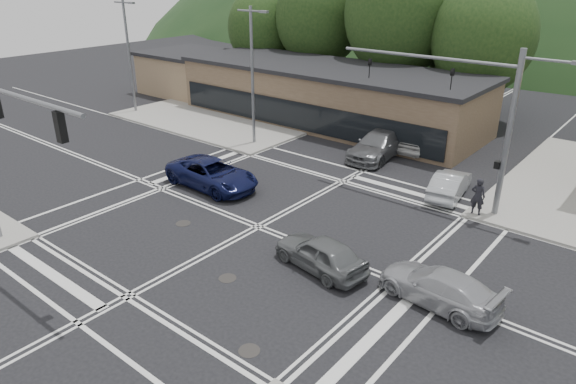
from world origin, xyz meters
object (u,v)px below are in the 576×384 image
Objects in this scene: car_queue_a at (450,184)px; car_northbound at (378,145)px; car_silver_east at (439,287)px; car_queue_b at (420,140)px; car_grey_center at (321,253)px; pedestrian at (478,196)px; car_blue_west at (212,174)px.

car_queue_a is 6.77m from car_northbound.
car_queue_b is at bearing -146.27° from car_silver_east.
pedestrian is (3.11, 8.62, 0.37)m from car_grey_center.
car_queue_a is at bearing 122.55° from car_queue_b.
car_queue_b reaches higher than car_queue_a.
car_queue_a is at bearing -41.82° from pedestrian.
car_queue_a reaches higher than car_silver_east.
car_queue_a is (-3.53, 9.30, 0.03)m from car_silver_east.
car_northbound reaches higher than car_queue_a.
car_blue_west reaches higher than car_queue_a.
pedestrian reaches higher than car_grey_center.
car_queue_b is 0.77× the size of car_northbound.
pedestrian reaches higher than car_queue_b.
car_blue_west is 1.28× the size of car_queue_b.
car_queue_b is at bearing -61.42° from car_queue_a.
car_northbound reaches higher than car_queue_b.
car_blue_west is 3.00× the size of pedestrian.
pedestrian is at bearing -65.53° from car_blue_west.
car_queue_b is (-3.39, 15.97, 0.04)m from car_grey_center.
car_blue_west reaches higher than car_silver_east.
car_grey_center is at bearing -106.98° from car_blue_west.
pedestrian is (8.05, -4.54, 0.26)m from car_northbound.
car_queue_a is 0.95× the size of car_queue_b.
car_grey_center reaches higher than car_silver_east.
car_blue_west reaches higher than car_queue_b.
car_grey_center is at bearing -74.18° from car_silver_east.
car_queue_b is at bearing -24.70° from car_blue_west.
car_grey_center is 1.00× the size of car_queue_a.
car_silver_east is at bearing 108.93° from car_grey_center.
pedestrian is (12.68, 5.52, 0.30)m from car_blue_west.
car_blue_west is at bearing -98.99° from car_grey_center.
car_queue_b is at bearing 56.91° from car_northbound.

